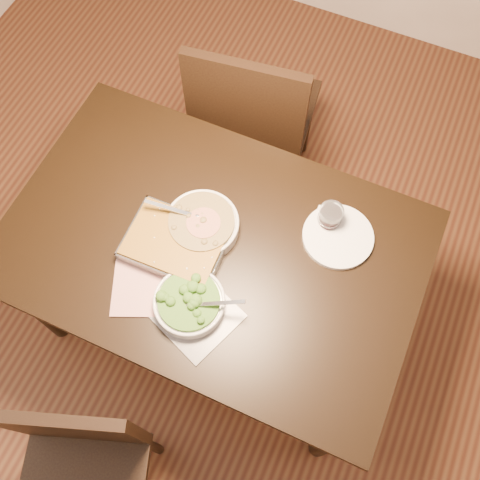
{
  "coord_description": "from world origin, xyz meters",
  "views": [
    {
      "loc": [
        0.38,
        -0.63,
        2.38
      ],
      "look_at": [
        0.09,
        0.03,
        0.8
      ],
      "focal_mm": 40.0,
      "sensor_mm": 36.0,
      "label": 1
    }
  ],
  "objects_px": {
    "dinner_plate": "(338,237)",
    "chair_far": "(253,117)",
    "table": "(213,256)",
    "broccoli_bowl": "(190,302)",
    "wine_tumbler": "(330,216)",
    "stew_bowl": "(202,225)",
    "baking_dish": "(176,244)",
    "chair_near": "(80,469)"
  },
  "relations": [
    {
      "from": "wine_tumbler",
      "to": "table",
      "type": "bearing_deg",
      "value": -144.17
    },
    {
      "from": "chair_far",
      "to": "baking_dish",
      "type": "bearing_deg",
      "value": 85.15
    },
    {
      "from": "table",
      "to": "broccoli_bowl",
      "type": "xyz_separation_m",
      "value": [
        0.03,
        -0.22,
        0.13
      ]
    },
    {
      "from": "stew_bowl",
      "to": "dinner_plate",
      "type": "distance_m",
      "value": 0.46
    },
    {
      "from": "chair_near",
      "to": "dinner_plate",
      "type": "bearing_deg",
      "value": 44.18
    },
    {
      "from": "table",
      "to": "chair_near",
      "type": "height_order",
      "value": "chair_near"
    },
    {
      "from": "chair_near",
      "to": "chair_far",
      "type": "relative_size",
      "value": 0.89
    },
    {
      "from": "stew_bowl",
      "to": "chair_far",
      "type": "relative_size",
      "value": 0.28
    },
    {
      "from": "broccoli_bowl",
      "to": "chair_far",
      "type": "xyz_separation_m",
      "value": [
        -0.17,
        0.9,
        -0.22
      ]
    },
    {
      "from": "chair_near",
      "to": "chair_far",
      "type": "xyz_separation_m",
      "value": [
        -0.03,
        1.47,
        0.06
      ]
    },
    {
      "from": "dinner_plate",
      "to": "chair_near",
      "type": "height_order",
      "value": "chair_near"
    },
    {
      "from": "wine_tumbler",
      "to": "dinner_plate",
      "type": "height_order",
      "value": "wine_tumbler"
    },
    {
      "from": "table",
      "to": "dinner_plate",
      "type": "xyz_separation_m",
      "value": [
        0.38,
        0.2,
        0.1
      ]
    },
    {
      "from": "baking_dish",
      "to": "dinner_plate",
      "type": "relative_size",
      "value": 1.38
    },
    {
      "from": "broccoli_bowl",
      "to": "wine_tumbler",
      "type": "distance_m",
      "value": 0.55
    },
    {
      "from": "chair_near",
      "to": "table",
      "type": "bearing_deg",
      "value": 62.38
    },
    {
      "from": "broccoli_bowl",
      "to": "wine_tumbler",
      "type": "height_order",
      "value": "wine_tumbler"
    },
    {
      "from": "table",
      "to": "chair_near",
      "type": "distance_m",
      "value": 0.82
    },
    {
      "from": "dinner_plate",
      "to": "table",
      "type": "bearing_deg",
      "value": -152.3
    },
    {
      "from": "baking_dish",
      "to": "dinner_plate",
      "type": "bearing_deg",
      "value": 26.0
    },
    {
      "from": "wine_tumbler",
      "to": "chair_near",
      "type": "bearing_deg",
      "value": -112.97
    },
    {
      "from": "dinner_plate",
      "to": "stew_bowl",
      "type": "bearing_deg",
      "value": -160.0
    },
    {
      "from": "table",
      "to": "chair_far",
      "type": "xyz_separation_m",
      "value": [
        -0.14,
        0.68,
        -0.1
      ]
    },
    {
      "from": "dinner_plate",
      "to": "chair_far",
      "type": "xyz_separation_m",
      "value": [
        -0.52,
        0.48,
        -0.2
      ]
    },
    {
      "from": "broccoli_bowl",
      "to": "baking_dish",
      "type": "distance_m",
      "value": 0.21
    },
    {
      "from": "table",
      "to": "chair_far",
      "type": "distance_m",
      "value": 0.7
    },
    {
      "from": "chair_near",
      "to": "broccoli_bowl",
      "type": "bearing_deg",
      "value": 56.76
    },
    {
      "from": "chair_near",
      "to": "chair_far",
      "type": "height_order",
      "value": "chair_far"
    },
    {
      "from": "stew_bowl",
      "to": "baking_dish",
      "type": "xyz_separation_m",
      "value": [
        -0.05,
        -0.1,
        -0.01
      ]
    },
    {
      "from": "table",
      "to": "baking_dish",
      "type": "distance_m",
      "value": 0.17
    },
    {
      "from": "chair_far",
      "to": "wine_tumbler",
      "type": "bearing_deg",
      "value": 129.05
    },
    {
      "from": "chair_near",
      "to": "baking_dish",
      "type": "bearing_deg",
      "value": 69.81
    },
    {
      "from": "dinner_plate",
      "to": "chair_far",
      "type": "relative_size",
      "value": 0.24
    },
    {
      "from": "wine_tumbler",
      "to": "chair_far",
      "type": "distance_m",
      "value": 0.69
    },
    {
      "from": "table",
      "to": "dinner_plate",
      "type": "relative_size",
      "value": 5.86
    },
    {
      "from": "chair_near",
      "to": "chair_far",
      "type": "distance_m",
      "value": 1.47
    },
    {
      "from": "broccoli_bowl",
      "to": "chair_far",
      "type": "height_order",
      "value": "chair_far"
    },
    {
      "from": "stew_bowl",
      "to": "wine_tumbler",
      "type": "bearing_deg",
      "value": 27.15
    },
    {
      "from": "baking_dish",
      "to": "dinner_plate",
      "type": "height_order",
      "value": "baking_dish"
    },
    {
      "from": "baking_dish",
      "to": "wine_tumbler",
      "type": "relative_size",
      "value": 3.7
    },
    {
      "from": "chair_near",
      "to": "stew_bowl",
      "type": "bearing_deg",
      "value": 66.39
    },
    {
      "from": "table",
      "to": "stew_bowl",
      "type": "xyz_separation_m",
      "value": [
        -0.05,
        0.04,
        0.13
      ]
    }
  ]
}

